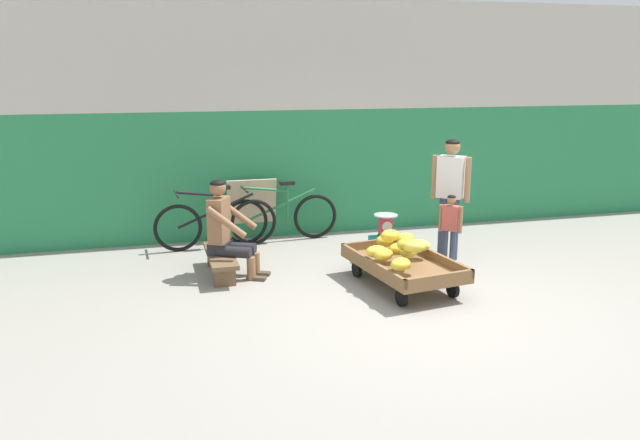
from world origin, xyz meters
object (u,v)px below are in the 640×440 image
banana_cart (403,266)px  vendor_seated (227,229)px  bicycle_far_left (280,217)px  customer_child (450,223)px  low_bench (221,259)px  sign_board (251,209)px  bicycle_near_left (216,223)px  shopping_bag (414,256)px  weighing_scale (386,225)px  plastic_crate (385,248)px  customer_adult (451,185)px

banana_cart → vendor_seated: 2.06m
bicycle_far_left → customer_child: size_ratio=1.83×
low_bench → sign_board: sign_board is taller
bicycle_near_left → shopping_bag: bicycle_near_left is taller
vendor_seated → weighing_scale: bearing=2.9°
low_bench → plastic_crate: (2.08, 0.07, -0.05)m
vendor_seated → customer_child: (2.65, -0.39, -0.01)m
vendor_seated → plastic_crate: (2.00, 0.10, -0.42)m
bicycle_near_left → customer_adult: (2.81, -1.25, 0.60)m
low_bench → shopping_bag: 2.36m
plastic_crate → bicycle_far_left: bearing=132.5°
plastic_crate → customer_adult: bearing=-10.6°
customer_adult → customer_child: customer_adult is taller
vendor_seated → sign_board: size_ratio=1.30×
bicycle_far_left → customer_adult: (1.90, -1.36, 0.60)m
low_bench → bicycle_far_left: 1.61m
vendor_seated → bicycle_near_left: (-0.01, 1.20, -0.21)m
bicycle_far_left → shopping_bag: size_ratio=6.92×
shopping_bag → bicycle_far_left: bearing=132.0°
customer_adult → shopping_bag: customer_adult is taller
vendor_seated → shopping_bag: size_ratio=4.75×
low_bench → shopping_bag: (2.35, -0.25, -0.08)m
weighing_scale → customer_child: (0.64, -0.49, 0.11)m
plastic_crate → weighing_scale: weighing_scale is taller
sign_board → customer_adult: customer_adult is taller
low_bench → shopping_bag: bearing=-6.1°
weighing_scale → bicycle_far_left: bicycle_far_left is taller
bicycle_far_left → shopping_bag: bicycle_far_left is taller
low_bench → weighing_scale: bearing=1.8°
bicycle_near_left → customer_child: size_ratio=1.83×
low_bench → weighing_scale: size_ratio=3.67×
shopping_bag → vendor_seated: bearing=174.6°
bicycle_near_left → sign_board: bearing=33.6°
sign_board → bicycle_near_left: bearing=-146.4°
customer_adult → bicycle_near_left: bearing=156.0°
weighing_scale → customer_child: bearing=-37.3°
low_bench → customer_child: 2.78m
low_bench → vendor_seated: 0.38m
plastic_crate → sign_board: bearing=135.4°
plastic_crate → vendor_seated: bearing=-177.0°
low_bench → vendor_seated: bearing=-26.0°
vendor_seated → bicycle_near_left: vendor_seated is taller
banana_cart → shopping_bag: (0.44, 0.67, -0.12)m
sign_board → customer_adult: 2.83m
banana_cart → vendor_seated: size_ratio=1.36×
low_bench → customer_adult: customer_adult is taller
bicycle_near_left → shopping_bag: (2.28, -1.42, -0.23)m
vendor_seated → shopping_bag: bearing=-5.4°
banana_cart → customer_adult: (0.96, 0.84, 0.71)m
vendor_seated → plastic_crate: 2.05m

